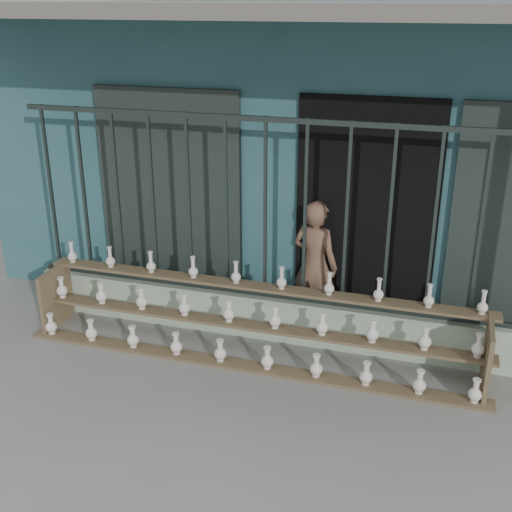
# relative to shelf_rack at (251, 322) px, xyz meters

# --- Properties ---
(ground) EXTENTS (60.00, 60.00, 0.00)m
(ground) POSITION_rel_shelf_rack_xyz_m (0.02, -0.89, -0.36)
(ground) COLOR slate
(workshop_building) EXTENTS (7.40, 6.60, 3.21)m
(workshop_building) POSITION_rel_shelf_rack_xyz_m (0.02, 3.34, 1.26)
(workshop_building) COLOR #2C565C
(workshop_building) RESTS_ON ground
(parapet_wall) EXTENTS (5.00, 0.20, 0.45)m
(parapet_wall) POSITION_rel_shelf_rack_xyz_m (0.02, 0.41, -0.13)
(parapet_wall) COLOR #A6BAA0
(parapet_wall) RESTS_ON ground
(security_fence) EXTENTS (5.00, 0.04, 1.80)m
(security_fence) POSITION_rel_shelf_rack_xyz_m (0.02, 0.41, 0.99)
(security_fence) COLOR #283330
(security_fence) RESTS_ON parapet_wall
(shelf_rack) EXTENTS (4.50, 0.68, 0.85)m
(shelf_rack) POSITION_rel_shelf_rack_xyz_m (0.00, 0.00, 0.00)
(shelf_rack) COLOR brown
(shelf_rack) RESTS_ON ground
(elderly_woman) EXTENTS (0.58, 0.47, 1.38)m
(elderly_woman) POSITION_rel_shelf_rack_xyz_m (0.44, 0.79, 0.33)
(elderly_woman) COLOR brown
(elderly_woman) RESTS_ON ground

